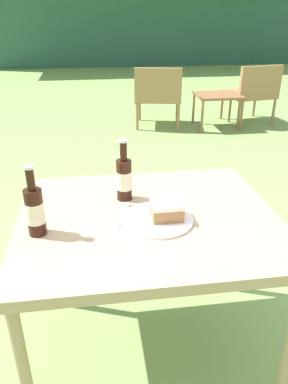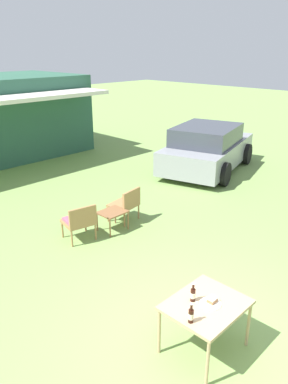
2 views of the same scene
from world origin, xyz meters
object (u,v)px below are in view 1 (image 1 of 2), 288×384
at_px(patio_table, 148,230).
at_px(cola_bottle_far, 35,210).
at_px(wicker_chair_plain, 253,91).
at_px(cola_bottle_near, 124,178).
at_px(wicker_chair_cushioned, 158,93).
at_px(garden_side_table, 218,98).
at_px(cake_on_plate, 162,215).

height_order(patio_table, cola_bottle_far, cola_bottle_far).
bearing_deg(wicker_chair_plain, cola_bottle_far, 48.04).
height_order(patio_table, cola_bottle_near, cola_bottle_near).
xyz_separation_m(wicker_chair_cushioned, patio_table, (-0.65, -3.46, 0.20)).
relative_size(cola_bottle_near, cola_bottle_far, 1.00).
height_order(garden_side_table, patio_table, patio_table).
bearing_deg(cola_bottle_far, wicker_chair_cushioned, 73.53).
bearing_deg(garden_side_table, wicker_chair_cushioned, 169.34).
bearing_deg(patio_table, garden_side_table, 67.37).
relative_size(wicker_chair_plain, cola_bottle_far, 3.01).
xyz_separation_m(garden_side_table, cola_bottle_far, (-1.78, -3.39, 0.41)).
relative_size(wicker_chair_plain, cola_bottle_near, 3.01).
xyz_separation_m(patio_table, cake_on_plate, (0.05, -0.04, 0.08)).
bearing_deg(cola_bottle_far, patio_table, 9.54).
distance_m(cake_on_plate, cola_bottle_far, 0.44).
bearing_deg(wicker_chair_plain, wicker_chair_cushioned, -10.05).
distance_m(garden_side_table, cake_on_plate, 3.64).
distance_m(patio_table, cake_on_plate, 0.10).
relative_size(wicker_chair_cushioned, cake_on_plate, 2.91).
xyz_separation_m(wicker_chair_cushioned, cake_on_plate, (-0.61, -3.50, 0.29)).
distance_m(wicker_chair_cushioned, cola_bottle_near, 3.41).
xyz_separation_m(wicker_chair_cushioned, cola_bottle_near, (-0.73, -3.31, 0.36)).
distance_m(wicker_chair_plain, cola_bottle_near, 3.84).
height_order(garden_side_table, cola_bottle_near, cola_bottle_near).
distance_m(patio_table, cola_bottle_far, 0.42).
relative_size(wicker_chair_cushioned, cola_bottle_near, 3.01).
bearing_deg(cake_on_plate, cola_bottle_far, -176.50).
relative_size(wicker_chair_cushioned, patio_table, 0.78).
relative_size(wicker_chair_cushioned, cola_bottle_far, 3.01).
bearing_deg(patio_table, cola_bottle_far, -170.46).
xyz_separation_m(cake_on_plate, cola_bottle_near, (-0.12, 0.19, 0.07)).
bearing_deg(patio_table, cake_on_plate, -39.93).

